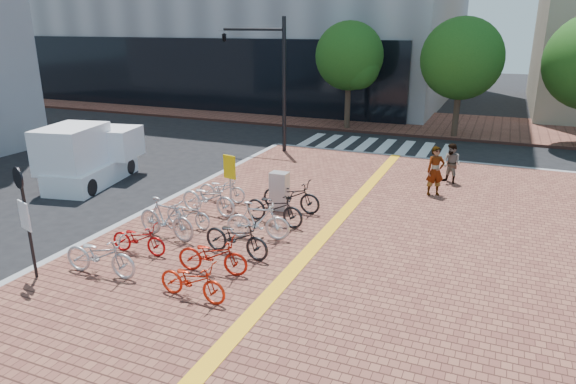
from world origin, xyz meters
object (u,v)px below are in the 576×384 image
at_px(bike_6, 192,280).
at_px(bike_8, 236,237).
at_px(box_truck, 89,156).
at_px(bike_9, 258,221).
at_px(bike_5, 222,189).
at_px(pedestrian_a, 435,171).
at_px(pedestrian_b, 451,164).
at_px(bike_7, 213,255).
at_px(bike_11, 291,195).
at_px(bike_0, 100,255).
at_px(bike_1, 139,239).
at_px(bike_4, 208,198).
at_px(utility_box, 279,191).
at_px(yellow_sign, 230,172).
at_px(bike_3, 188,213).
at_px(notice_sign, 24,209).
at_px(bike_2, 166,219).
at_px(traffic_light_pole, 256,59).
at_px(bike_10, 274,207).

xyz_separation_m(bike_6, bike_8, (-0.17, 2.34, 0.06)).
distance_m(bike_6, box_truck, 10.58).
bearing_deg(bike_9, bike_6, 170.26).
bearing_deg(box_truck, bike_5, -2.64).
bearing_deg(pedestrian_a, pedestrian_b, 48.63).
distance_m(bike_7, bike_11, 4.74).
xyz_separation_m(bike_0, bike_1, (0.06, 1.34, -0.09)).
xyz_separation_m(bike_1, pedestrian_a, (6.44, 7.99, 0.45)).
relative_size(bike_4, bike_5, 1.18).
relative_size(bike_5, pedestrian_a, 0.98).
bearing_deg(utility_box, bike_7, -86.03).
xyz_separation_m(bike_11, utility_box, (-0.41, 0.00, 0.09)).
bearing_deg(yellow_sign, bike_8, -58.69).
relative_size(bike_3, bike_5, 0.94).
distance_m(bike_1, utility_box, 4.97).
distance_m(bike_9, pedestrian_b, 8.79).
bearing_deg(bike_8, bike_7, -176.69).
bearing_deg(bike_4, pedestrian_b, -40.98).
relative_size(bike_3, utility_box, 1.29).
bearing_deg(bike_1, notice_sign, 142.20).
distance_m(utility_box, box_truck, 8.02).
xyz_separation_m(bike_0, bike_2, (0.13, 2.46, 0.07)).
distance_m(bike_8, yellow_sign, 3.76).
distance_m(bike_0, bike_7, 2.66).
bearing_deg(bike_3, bike_9, -84.98).
height_order(bike_1, bike_8, bike_8).
distance_m(bike_0, pedestrian_b, 13.00).
bearing_deg(pedestrian_a, bike_8, -148.51).
xyz_separation_m(utility_box, traffic_light_pole, (-4.42, 7.45, 3.57)).
relative_size(bike_4, bike_10, 1.01).
distance_m(bike_0, bike_4, 4.61).
bearing_deg(pedestrian_b, bike_11, -102.03).
bearing_deg(bike_9, bike_2, 99.81).
distance_m(bike_7, bike_8, 1.10).
height_order(bike_3, pedestrian_a, pedestrian_a).
height_order(bike_0, box_truck, box_truck).
bearing_deg(pedestrian_a, bike_1, -157.81).
bearing_deg(traffic_light_pole, bike_11, -57.02).
distance_m(bike_2, pedestrian_a, 9.38).
bearing_deg(bike_11, bike_3, 140.03).
bearing_deg(bike_2, bike_7, -113.17).
relative_size(bike_5, bike_8, 0.88).
bearing_deg(bike_11, pedestrian_a, -46.14).
bearing_deg(traffic_light_pole, bike_0, -80.04).
distance_m(bike_0, bike_10, 5.24).
height_order(bike_1, pedestrian_b, pedestrian_b).
relative_size(pedestrian_a, notice_sign, 0.64).
bearing_deg(bike_6, traffic_light_pole, 23.10).
bearing_deg(yellow_sign, bike_11, 14.40).
xyz_separation_m(notice_sign, box_truck, (-4.57, 6.81, -0.77)).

